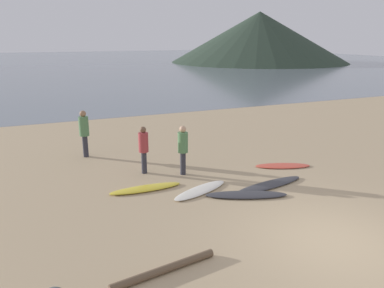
% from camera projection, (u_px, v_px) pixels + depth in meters
% --- Properties ---
extents(ground_plane, '(120.00, 120.00, 0.20)m').
position_uv_depth(ground_plane, '(177.00, 139.00, 17.24)').
color(ground_plane, tan).
rests_on(ground_plane, ground).
extents(ocean_water, '(140.00, 100.00, 0.01)m').
position_uv_depth(ocean_water, '(66.00, 62.00, 66.13)').
color(ocean_water, slate).
rests_on(ocean_water, ground).
extents(headland_hill, '(31.02, 31.02, 8.60)m').
position_uv_depth(headland_hill, '(259.00, 37.00, 66.31)').
color(headland_hill, '#28382B').
rests_on(headland_hill, ground).
extents(surfboard_0, '(2.19, 0.51, 0.10)m').
position_uv_depth(surfboard_0, '(146.00, 188.00, 11.25)').
color(surfboard_0, yellow).
rests_on(surfboard_0, ground).
extents(surfboard_1, '(2.13, 1.33, 0.08)m').
position_uv_depth(surfboard_1, '(200.00, 190.00, 11.14)').
color(surfboard_1, silver).
rests_on(surfboard_1, ground).
extents(surfboard_2, '(2.40, 1.39, 0.09)m').
position_uv_depth(surfboard_2, '(246.00, 195.00, 10.80)').
color(surfboard_2, '#333338').
rests_on(surfboard_2, ground).
extents(surfboard_3, '(2.63, 0.96, 0.09)m').
position_uv_depth(surfboard_3, '(269.00, 185.00, 11.53)').
color(surfboard_3, '#333338').
rests_on(surfboard_3, ground).
extents(surfboard_4, '(2.02, 1.22, 0.06)m').
position_uv_depth(surfboard_4, '(283.00, 166.00, 13.26)').
color(surfboard_4, '#D84C38').
rests_on(surfboard_4, ground).
extents(person_0, '(0.32, 0.32, 1.61)m').
position_uv_depth(person_0, '(144.00, 146.00, 12.39)').
color(person_0, '#2D2D38').
rests_on(person_0, ground).
extents(person_1, '(0.33, 0.33, 1.66)m').
position_uv_depth(person_1, '(183.00, 146.00, 12.27)').
color(person_1, '#2D2D38').
rests_on(person_1, ground).
extents(person_2, '(0.36, 0.36, 1.79)m').
position_uv_depth(person_2, '(84.00, 130.00, 14.08)').
color(person_2, '#2D2D38').
rests_on(person_2, ground).
extents(driftwood_log, '(2.22, 0.52, 0.16)m').
position_uv_depth(driftwood_log, '(164.00, 269.00, 7.29)').
color(driftwood_log, brown).
rests_on(driftwood_log, ground).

